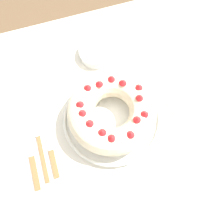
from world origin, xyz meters
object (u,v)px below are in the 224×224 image
fork (40,145)px  side_bowl (97,52)px  serving_dish (112,118)px  napkin (185,98)px  serving_knife (32,158)px  cake_knife (51,152)px  bundt_cake (112,112)px

fork → side_bowl: bearing=40.4°
serving_dish → side_bowl: side_bowl is taller
napkin → fork: bearing=-179.2°
serving_dish → fork: (-0.26, -0.01, -0.01)m
serving_knife → side_bowl: size_ratio=1.79×
fork → cake_knife: cake_knife is taller
fork → serving_knife: bearing=-139.1°
bundt_cake → serving_dish: bearing=-168.8°
fork → cake_knife: size_ratio=1.07×
serving_knife → cake_knife: (0.06, 0.00, 0.00)m
fork → napkin: bearing=-4.1°
bundt_cake → cake_knife: bearing=-168.5°
serving_dish → bundt_cake: 0.06m
bundt_cake → side_bowl: bundt_cake is taller
serving_dish → cake_knife: (-0.23, -0.05, -0.01)m
fork → napkin: size_ratio=1.46×
fork → side_bowl: side_bowl is taller
bundt_cake → fork: 0.27m
napkin → serving_dish: bearing=178.8°
serving_knife → napkin: (0.57, 0.04, -0.00)m
bundt_cake → side_bowl: size_ratio=2.11×
serving_dish → napkin: serving_dish is taller
fork → napkin: fork is taller
fork → serving_knife: 0.05m
side_bowl → napkin: size_ratio=0.91×
fork → cake_knife: 0.05m
cake_knife → napkin: 0.51m
serving_dish → fork: size_ratio=1.54×
bundt_cake → cake_knife: 0.24m
serving_dish → napkin: 0.28m
cake_knife → fork: bearing=128.0°
serving_dish → fork: serving_dish is taller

